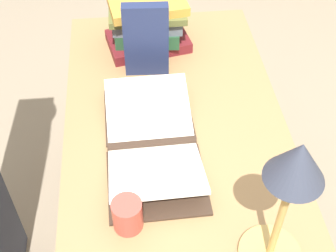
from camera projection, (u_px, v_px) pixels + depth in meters
name	position (u px, v px, depth m)	size (l,w,h in m)	color
reading_desk	(178.00, 163.00, 1.52)	(1.42, 0.71, 0.76)	#937047
open_book	(152.00, 141.00, 1.41)	(0.54, 0.29, 0.08)	#38281E
book_stack_tall	(147.00, 23.00, 1.71)	(0.24, 0.32, 0.20)	maroon
book_standing_upright	(146.00, 40.00, 1.58)	(0.05, 0.15, 0.27)	#1E284C
reading_lamp	(291.00, 185.00, 0.96)	(0.16, 0.16, 0.42)	tan
coffee_mug	(128.00, 214.00, 1.20)	(0.11, 0.08, 0.09)	#B74238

